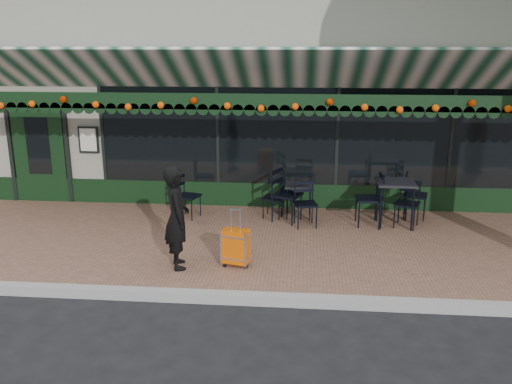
# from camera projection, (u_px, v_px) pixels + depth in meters

# --- Properties ---
(ground) EXTENTS (80.00, 80.00, 0.00)m
(ground) POSITION_uv_depth(u_px,v_px,m) (246.00, 301.00, 7.48)
(ground) COLOR black
(ground) RESTS_ON ground
(sidewalk) EXTENTS (18.00, 4.00, 0.15)m
(sidewalk) POSITION_uv_depth(u_px,v_px,m) (259.00, 244.00, 9.38)
(sidewalk) COLOR brown
(sidewalk) RESTS_ON ground
(curb) EXTENTS (18.00, 0.16, 0.15)m
(curb) POSITION_uv_depth(u_px,v_px,m) (246.00, 298.00, 7.38)
(curb) COLOR #9E9E99
(curb) RESTS_ON ground
(restaurant_building) EXTENTS (12.00, 9.60, 4.50)m
(restaurant_building) POSITION_uv_depth(u_px,v_px,m) (277.00, 88.00, 14.39)
(restaurant_building) COLOR gray
(restaurant_building) RESTS_ON ground
(woman) EXTENTS (0.55, 0.66, 1.57)m
(woman) POSITION_uv_depth(u_px,v_px,m) (177.00, 217.00, 8.04)
(woman) COLOR black
(woman) RESTS_ON sidewalk
(suitcase) EXTENTS (0.44, 0.31, 0.90)m
(suitcase) POSITION_uv_depth(u_px,v_px,m) (236.00, 247.00, 8.20)
(suitcase) COLOR #DC5606
(suitcase) RESTS_ON sidewalk
(cafe_table_a) EXTENTS (0.69, 0.69, 0.85)m
(cafe_table_a) POSITION_uv_depth(u_px,v_px,m) (395.00, 186.00, 9.91)
(cafe_table_a) COLOR black
(cafe_table_a) RESTS_ON sidewalk
(cafe_table_b) EXTENTS (0.53, 0.53, 0.65)m
(cafe_table_b) POSITION_uv_depth(u_px,v_px,m) (299.00, 188.00, 10.45)
(cafe_table_b) COLOR black
(cafe_table_b) RESTS_ON sidewalk
(chair_a_left) EXTENTS (0.52, 0.52, 0.99)m
(chair_a_left) POSITION_uv_depth(u_px,v_px,m) (369.00, 199.00, 10.00)
(chair_a_left) COLOR black
(chair_a_left) RESTS_ON sidewalk
(chair_a_right) EXTENTS (0.54, 0.54, 0.89)m
(chair_a_right) POSITION_uv_depth(u_px,v_px,m) (415.00, 196.00, 10.42)
(chair_a_right) COLOR black
(chair_a_right) RESTS_ON sidewalk
(chair_a_front) EXTENTS (0.56, 0.56, 0.86)m
(chair_a_front) POSITION_uv_depth(u_px,v_px,m) (407.00, 204.00, 9.90)
(chair_a_front) COLOR black
(chair_a_front) RESTS_ON sidewalk
(chair_b_left) EXTENTS (0.45, 0.45, 0.77)m
(chair_b_left) POSITION_uv_depth(u_px,v_px,m) (273.00, 198.00, 10.47)
(chair_b_left) COLOR black
(chair_b_left) RESTS_ON sidewalk
(chair_b_right) EXTENTS (0.66, 0.66, 1.01)m
(chair_b_right) POSITION_uv_depth(u_px,v_px,m) (287.00, 196.00, 10.21)
(chair_b_right) COLOR black
(chair_b_right) RESTS_ON sidewalk
(chair_b_front) EXTENTS (0.50, 0.50, 0.83)m
(chair_b_front) POSITION_uv_depth(u_px,v_px,m) (306.00, 205.00, 9.94)
(chair_b_front) COLOR black
(chair_b_front) RESTS_ON sidewalk
(chair_solo) EXTENTS (0.53, 0.53, 0.84)m
(chair_solo) POSITION_uv_depth(u_px,v_px,m) (188.00, 197.00, 10.45)
(chair_solo) COLOR black
(chair_solo) RESTS_ON sidewalk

